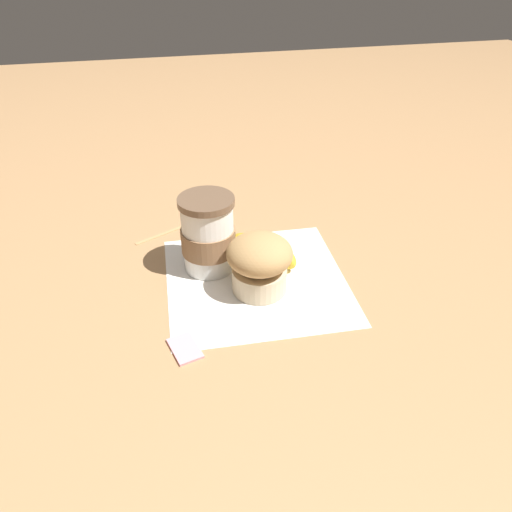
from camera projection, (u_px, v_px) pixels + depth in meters
ground_plane at (256, 280)px, 0.74m from camera, size 3.00×3.00×0.00m
paper_napkin at (256, 280)px, 0.74m from camera, size 0.27×0.27×0.00m
coffee_cup at (208, 235)px, 0.74m from camera, size 0.08×0.08×0.12m
muffin at (260, 262)px, 0.70m from camera, size 0.09×0.09×0.09m
banana at (249, 247)px, 0.79m from camera, size 0.15×0.12×0.03m
sugar_packet at (185, 347)px, 0.62m from camera, size 0.04×0.06×0.01m
wooden_stirrer at (165, 233)px, 0.85m from camera, size 0.10×0.05×0.00m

